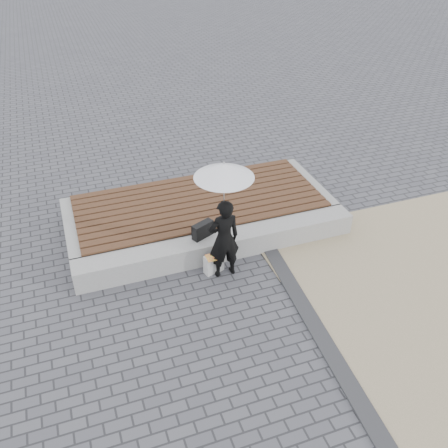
{
  "coord_description": "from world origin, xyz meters",
  "views": [
    {
      "loc": [
        -2.25,
        -4.89,
        5.38
      ],
      "look_at": [
        -0.1,
        1.11,
        1.0
      ],
      "focal_mm": 39.67,
      "sensor_mm": 36.0,
      "label": 1
    }
  ],
  "objects_px": {
    "woman": "(224,239)",
    "canvas_tote": "(214,263)",
    "parasol": "(224,171)",
    "handbag": "(203,230)",
    "seating_ledge": "(220,246)"
  },
  "relations": [
    {
      "from": "woman",
      "to": "canvas_tote",
      "type": "height_order",
      "value": "woman"
    },
    {
      "from": "seating_ledge",
      "to": "parasol",
      "type": "xyz_separation_m",
      "value": [
        -0.1,
        -0.49,
        1.75
      ]
    },
    {
      "from": "seating_ledge",
      "to": "canvas_tote",
      "type": "xyz_separation_m",
      "value": [
        -0.25,
        -0.39,
        -0.03
      ]
    },
    {
      "from": "parasol",
      "to": "seating_ledge",
      "type": "bearing_deg",
      "value": 78.65
    },
    {
      "from": "canvas_tote",
      "to": "seating_ledge",
      "type": "bearing_deg",
      "value": 42.88
    },
    {
      "from": "handbag",
      "to": "parasol",
      "type": "bearing_deg",
      "value": -97.56
    },
    {
      "from": "handbag",
      "to": "woman",
      "type": "bearing_deg",
      "value": -97.56
    },
    {
      "from": "seating_ledge",
      "to": "handbag",
      "type": "relative_size",
      "value": 12.84
    },
    {
      "from": "seating_ledge",
      "to": "canvas_tote",
      "type": "relative_size",
      "value": 14.45
    },
    {
      "from": "parasol",
      "to": "handbag",
      "type": "bearing_deg",
      "value": 106.61
    },
    {
      "from": "parasol",
      "to": "handbag",
      "type": "distance_m",
      "value": 1.54
    },
    {
      "from": "seating_ledge",
      "to": "canvas_tote",
      "type": "distance_m",
      "value": 0.46
    },
    {
      "from": "handbag",
      "to": "canvas_tote",
      "type": "distance_m",
      "value": 0.61
    },
    {
      "from": "canvas_tote",
      "to": "parasol",
      "type": "bearing_deg",
      "value": -49.82
    },
    {
      "from": "seating_ledge",
      "to": "handbag",
      "type": "height_order",
      "value": "handbag"
    }
  ]
}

